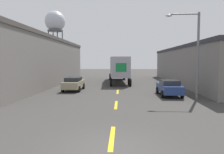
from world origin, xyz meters
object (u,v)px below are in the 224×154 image
Objects in this scene: parked_car_left_far at (74,83)px; street_lamp at (194,48)px; semi_truck at (118,67)px; parked_car_right_mid at (169,87)px; water_tower at (55,22)px.

parked_car_left_far is 0.59× the size of street_lamp.
semi_truck reaches higher than parked_car_right_mid.
semi_truck is 3.03× the size of parked_car_right_mid.
street_lamp is at bearing -59.00° from water_tower.
water_tower is at bearing 109.82° from parked_car_left_far.
street_lamp is at bearing -51.67° from parked_car_right_mid.
parked_car_left_far is 38.29m from water_tower.
semi_truck is 13.74m from parked_car_right_mid.
parked_car_right_mid is at bearing -18.02° from parked_car_left_far.
parked_car_left_far is (-9.70, 3.16, 0.00)m from parked_car_right_mid.
parked_car_left_far is at bearing 161.98° from parked_car_right_mid.
parked_car_right_mid is 4.27m from street_lamp.
parked_car_left_far is (-4.79, -9.59, -1.48)m from semi_truck.
parked_car_left_far is 0.26× the size of water_tower.
parked_car_left_far is at bearing -120.26° from semi_truck.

